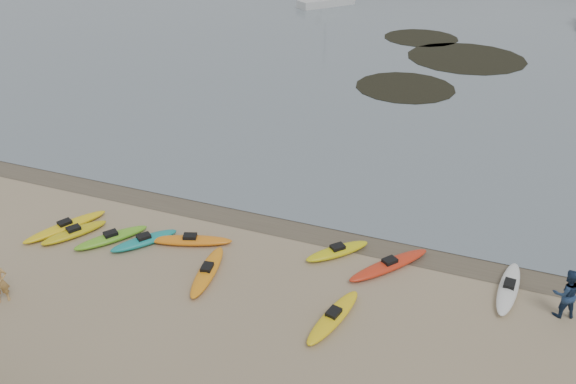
% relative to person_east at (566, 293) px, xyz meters
% --- Properties ---
extents(ground, '(600.00, 600.00, 0.00)m').
position_rel_person_east_xyz_m(ground, '(-11.39, 2.41, -0.96)').
color(ground, tan).
rests_on(ground, ground).
extents(wet_sand, '(60.00, 60.00, 0.00)m').
position_rel_person_east_xyz_m(wet_sand, '(-11.39, 2.11, -0.96)').
color(wet_sand, brown).
rests_on(wet_sand, ground).
extents(kayaks, '(20.24, 7.41, 0.34)m').
position_rel_person_east_xyz_m(kayaks, '(-12.44, -1.19, -0.79)').
color(kayaks, orange).
rests_on(kayaks, ground).
extents(person_east, '(1.13, 1.01, 1.92)m').
position_rel_person_east_xyz_m(person_east, '(0.00, 0.00, 0.00)').
color(person_east, navy).
rests_on(person_east, ground).
extents(kelp_mats, '(13.49, 22.78, 0.04)m').
position_rel_person_east_xyz_m(kelp_mats, '(-8.56, 31.68, -0.93)').
color(kelp_mats, black).
rests_on(kelp_mats, water).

